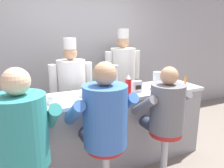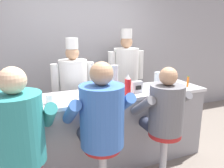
% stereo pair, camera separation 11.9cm
% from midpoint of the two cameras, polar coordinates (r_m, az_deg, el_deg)
% --- Properties ---
extents(wall_back, '(10.00, 0.06, 2.70)m').
position_cam_midpoint_polar(wall_back, '(3.92, -10.52, 8.23)').
color(wall_back, '#99999E').
rests_on(wall_back, ground_plane).
extents(diner_counter, '(2.63, 0.61, 0.96)m').
position_cam_midpoint_polar(diner_counter, '(2.87, -2.36, -11.68)').
color(diner_counter, gray).
rests_on(diner_counter, ground_plane).
extents(ketchup_bottle_red, '(0.07, 0.07, 0.26)m').
position_cam_midpoint_polar(ketchup_bottle_red, '(2.58, 2.91, -0.40)').
color(ketchup_bottle_red, red).
rests_on(ketchup_bottle_red, diner_counter).
extents(mustard_bottle_yellow, '(0.06, 0.06, 0.21)m').
position_cam_midpoint_polar(mustard_bottle_yellow, '(3.05, 13.54, 0.95)').
color(mustard_bottle_yellow, yellow).
rests_on(mustard_bottle_yellow, diner_counter).
extents(hot_sauce_bottle_orange, '(0.03, 0.03, 0.15)m').
position_cam_midpoint_polar(hot_sauce_bottle_orange, '(3.18, 17.64, 0.79)').
color(hot_sauce_bottle_orange, orange).
rests_on(hot_sauce_bottle_orange, diner_counter).
extents(water_pitcher_clear, '(0.14, 0.12, 0.22)m').
position_cam_midpoint_polar(water_pitcher_clear, '(2.97, 10.69, 1.04)').
color(water_pitcher_clear, silver).
rests_on(water_pitcher_clear, diner_counter).
extents(breakfast_plate, '(0.23, 0.23, 0.05)m').
position_cam_midpoint_polar(breakfast_plate, '(2.63, -3.94, -2.61)').
color(breakfast_plate, white).
rests_on(breakfast_plate, diner_counter).
extents(cereal_bowl, '(0.14, 0.14, 0.05)m').
position_cam_midpoint_polar(cereal_bowl, '(2.59, -8.22, -2.71)').
color(cereal_bowl, white).
rests_on(cereal_bowl, diner_counter).
extents(coffee_mug_white, '(0.14, 0.09, 0.10)m').
position_cam_midpoint_polar(coffee_mug_white, '(2.39, -16.89, -4.00)').
color(coffee_mug_white, white).
rests_on(coffee_mug_white, diner_counter).
extents(cup_stack_steel, '(0.10, 0.10, 0.34)m').
position_cam_midpoint_polar(cup_stack_steel, '(2.73, -0.68, 1.45)').
color(cup_stack_steel, '#B7BABF').
rests_on(cup_stack_steel, diner_counter).
extents(napkin_dispenser_chrome, '(0.13, 0.08, 0.15)m').
position_cam_midpoint_polar(napkin_dispenser_chrome, '(2.73, 5.25, -0.72)').
color(napkin_dispenser_chrome, silver).
rests_on(napkin_dispenser_chrome, diner_counter).
extents(diner_seated_teal, '(0.65, 0.64, 1.45)m').
position_cam_midpoint_polar(diner_seated_teal, '(2.02, -24.15, -11.93)').
color(diner_seated_teal, '#B2B5BA').
rests_on(diner_seated_teal, ground_plane).
extents(diner_seated_blue, '(0.65, 0.64, 1.45)m').
position_cam_midpoint_polar(diner_seated_blue, '(2.14, -3.79, -9.19)').
color(diner_seated_blue, '#B2B5BA').
rests_on(diner_seated_blue, ground_plane).
extents(diner_seated_grey, '(0.57, 0.56, 1.35)m').
position_cam_midpoint_polar(diner_seated_grey, '(2.50, 12.35, -7.17)').
color(diner_seated_grey, '#B2B5BA').
rests_on(diner_seated_grey, ground_plane).
extents(cook_in_whites_near, '(0.63, 0.41, 1.62)m').
position_cam_midpoint_polar(cook_in_whites_near, '(3.25, -11.47, -1.24)').
color(cook_in_whites_near, '#232328').
rests_on(cook_in_whites_near, ground_plane).
extents(cook_in_whites_far, '(0.68, 0.44, 1.75)m').
position_cam_midpoint_polar(cook_in_whites_far, '(3.93, 1.95, 2.74)').
color(cook_in_whites_far, '#232328').
rests_on(cook_in_whites_far, ground_plane).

